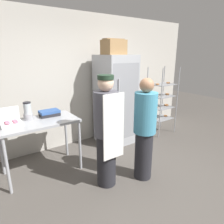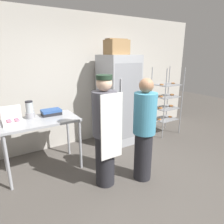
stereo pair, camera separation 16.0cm
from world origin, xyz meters
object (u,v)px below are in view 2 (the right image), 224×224
donut_box (13,121)px  cardboard_storage_box (117,47)px  refrigerator (119,100)px  baking_rack (166,102)px  person_baker (105,131)px  binder_stack (51,112)px  blender_pitcher (30,111)px  person_customer (144,130)px

donut_box → cardboard_storage_box: 2.27m
refrigerator → donut_box: size_ratio=6.60×
baking_rack → person_baker: size_ratio=0.98×
binder_stack → person_baker: (0.45, -1.05, -0.09)m
refrigerator → donut_box: 2.11m
baking_rack → blender_pitcher: 3.07m
cardboard_storage_box → person_baker: bearing=-130.1°
baking_rack → person_baker: 2.47m
refrigerator → donut_box: refrigerator is taller
baking_rack → donut_box: 3.34m
donut_box → person_customer: 1.97m
person_customer → donut_box: bearing=146.2°
binder_stack → cardboard_storage_box: size_ratio=0.78×
baking_rack → binder_stack: size_ratio=4.92×
cardboard_storage_box → person_baker: 1.85m
donut_box → cardboard_storage_box: bearing=5.6°
cardboard_storage_box → person_baker: size_ratio=0.25×
cardboard_storage_box → baking_rack: bearing=-5.8°
blender_pitcher → person_baker: person_baker is taller
cardboard_storage_box → person_baker: cardboard_storage_box is taller
person_customer → baking_rack: bearing=34.0°
refrigerator → cardboard_storage_box: bearing=-146.3°
blender_pitcher → cardboard_storage_box: cardboard_storage_box is taller
refrigerator → person_baker: (-1.03, -1.17, -0.09)m
person_customer → refrigerator: bearing=71.2°
binder_stack → refrigerator: bearing=4.4°
cardboard_storage_box → blender_pitcher: bearing=-178.8°
blender_pitcher → person_customer: size_ratio=0.18×
person_customer → person_baker: bearing=161.4°
donut_box → blender_pitcher: (0.28, 0.16, 0.08)m
blender_pitcher → donut_box: bearing=-150.5°
binder_stack → person_customer: 1.61m
cardboard_storage_box → person_customer: (-0.35, -1.28, -1.22)m
refrigerator → person_customer: refrigerator is taller
donut_box → binder_stack: size_ratio=0.88×
binder_stack → person_baker: bearing=-67.1°
blender_pitcher → cardboard_storage_box: (1.71, 0.04, 1.01)m
binder_stack → baking_rack: bearing=-2.0°
refrigerator → blender_pitcher: size_ratio=6.57×
cardboard_storage_box → person_customer: bearing=-105.4°
binder_stack → person_baker: 1.15m
cardboard_storage_box → donut_box: bearing=-174.4°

